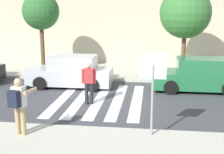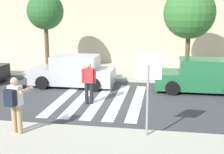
# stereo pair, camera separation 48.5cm
# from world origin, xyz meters

# --- Properties ---
(ground_plane) EXTENTS (120.00, 120.00, 0.00)m
(ground_plane) POSITION_xyz_m (0.00, 0.00, 0.00)
(ground_plane) COLOR #424244
(sidewalk_far) EXTENTS (60.00, 4.80, 0.14)m
(sidewalk_far) POSITION_xyz_m (0.00, 6.00, 0.07)
(sidewalk_far) COLOR beige
(sidewalk_far) RESTS_ON ground
(building_facade_far) EXTENTS (56.00, 4.00, 5.80)m
(building_facade_far) POSITION_xyz_m (0.00, 10.40, 2.90)
(building_facade_far) COLOR beige
(building_facade_far) RESTS_ON ground
(crosswalk_stripe_0) EXTENTS (0.44, 5.20, 0.01)m
(crosswalk_stripe_0) POSITION_xyz_m (-1.60, 0.20, 0.00)
(crosswalk_stripe_0) COLOR silver
(crosswalk_stripe_0) RESTS_ON ground
(crosswalk_stripe_1) EXTENTS (0.44, 5.20, 0.01)m
(crosswalk_stripe_1) POSITION_xyz_m (-0.80, 0.20, 0.00)
(crosswalk_stripe_1) COLOR silver
(crosswalk_stripe_1) RESTS_ON ground
(crosswalk_stripe_2) EXTENTS (0.44, 5.20, 0.01)m
(crosswalk_stripe_2) POSITION_xyz_m (0.00, 0.20, 0.00)
(crosswalk_stripe_2) COLOR silver
(crosswalk_stripe_2) RESTS_ON ground
(crosswalk_stripe_3) EXTENTS (0.44, 5.20, 0.01)m
(crosswalk_stripe_3) POSITION_xyz_m (0.80, 0.20, 0.00)
(crosswalk_stripe_3) COLOR silver
(crosswalk_stripe_3) RESTS_ON ground
(crosswalk_stripe_4) EXTENTS (0.44, 5.20, 0.01)m
(crosswalk_stripe_4) POSITION_xyz_m (1.60, 0.20, 0.00)
(crosswalk_stripe_4) COLOR silver
(crosswalk_stripe_4) RESTS_ON ground
(stop_sign) EXTENTS (0.76, 0.08, 2.46)m
(stop_sign) POSITION_xyz_m (2.23, -3.61, 1.93)
(stop_sign) COLOR gray
(stop_sign) RESTS_ON sidewalk_near
(photographer_with_backpack) EXTENTS (0.69, 0.92, 1.72)m
(photographer_with_backpack) POSITION_xyz_m (-1.64, -4.13, 1.17)
(photographer_with_backpack) COLOR tan
(photographer_with_backpack) RESTS_ON sidewalk_near
(pedestrian_crossing) EXTENTS (0.58, 0.29, 1.72)m
(pedestrian_crossing) POSITION_xyz_m (-0.31, -0.44, 0.97)
(pedestrian_crossing) COLOR #232328
(pedestrian_crossing) RESTS_ON ground
(parked_car_silver) EXTENTS (4.10, 1.92, 1.55)m
(parked_car_silver) POSITION_xyz_m (-1.77, 2.30, 0.73)
(parked_car_silver) COLOR #B7BABF
(parked_car_silver) RESTS_ON ground
(parked_car_green) EXTENTS (4.10, 1.92, 1.55)m
(parked_car_green) POSITION_xyz_m (4.38, 2.30, 0.73)
(parked_car_green) COLOR #236B3D
(parked_car_green) RESTS_ON ground
(street_tree_west) EXTENTS (2.08, 2.08, 4.55)m
(street_tree_west) POSITION_xyz_m (-4.11, 4.84, 3.62)
(street_tree_west) COLOR brown
(street_tree_west) RESTS_ON sidewalk_far
(street_tree_center) EXTENTS (2.72, 2.72, 4.80)m
(street_tree_center) POSITION_xyz_m (3.88, 4.79, 3.57)
(street_tree_center) COLOR brown
(street_tree_center) RESTS_ON sidewalk_far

